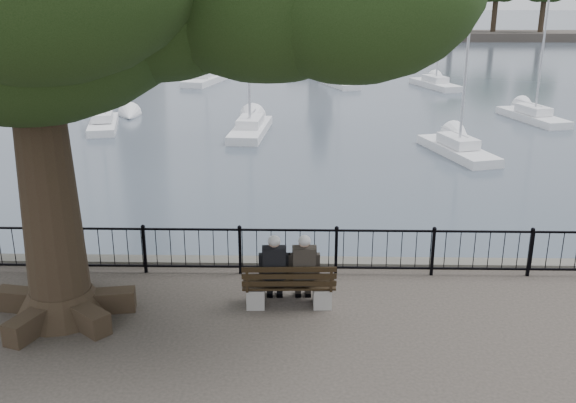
{
  "coord_description": "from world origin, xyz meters",
  "views": [
    {
      "loc": [
        0.26,
        -9.81,
        5.71
      ],
      "look_at": [
        0.0,
        2.5,
        1.6
      ],
      "focal_mm": 40.0,
      "sensor_mm": 36.0,
      "label": 1
    }
  ],
  "objects_px": {
    "bench": "(289,291)",
    "lion_monument": "(321,40)",
    "person_left": "(274,272)",
    "person_right": "(304,272)"
  },
  "relations": [
    {
      "from": "person_left",
      "to": "person_right",
      "type": "distance_m",
      "value": 0.55
    },
    {
      "from": "lion_monument",
      "to": "person_right",
      "type": "bearing_deg",
      "value": -91.96
    },
    {
      "from": "person_right",
      "to": "lion_monument",
      "type": "height_order",
      "value": "lion_monument"
    },
    {
      "from": "lion_monument",
      "to": "bench",
      "type": "bearing_deg",
      "value": -92.28
    },
    {
      "from": "person_left",
      "to": "person_right",
      "type": "height_order",
      "value": "same"
    },
    {
      "from": "person_left",
      "to": "lion_monument",
      "type": "xyz_separation_m",
      "value": [
        2.22,
        48.8,
        0.59
      ]
    },
    {
      "from": "person_left",
      "to": "lion_monument",
      "type": "distance_m",
      "value": 48.85
    },
    {
      "from": "person_right",
      "to": "lion_monument",
      "type": "distance_m",
      "value": 48.81
    },
    {
      "from": "bench",
      "to": "person_left",
      "type": "height_order",
      "value": "person_left"
    },
    {
      "from": "bench",
      "to": "lion_monument",
      "type": "bearing_deg",
      "value": 87.72
    }
  ]
}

